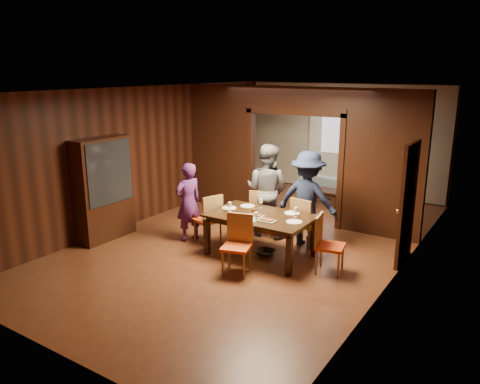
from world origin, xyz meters
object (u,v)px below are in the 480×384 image
Objects in this scene: dining_table at (260,235)px; coffee_table at (324,197)px; chair_far_l at (262,212)px; chair_right at (330,245)px; chair_left at (207,218)px; chair_near at (236,245)px; person_grey at (267,190)px; person_navy at (308,199)px; person_purple at (188,202)px; hutch at (104,189)px; chair_far_r at (306,222)px; sofa at (335,186)px.

dining_table is 2.27× the size of coffee_table.
chair_right is at bearing 135.56° from chair_far_l.
chair_left is 1.00× the size of chair_near.
chair_near is at bearing 102.70° from person_grey.
person_purple is at bearing 23.55° from person_navy.
hutch is (-1.44, -0.81, 0.23)m from person_purple.
chair_far_l is at bearing 35.80° from hutch.
dining_table is at bearing 16.53° from hutch.
chair_far_l and chair_far_r have the same top height.
person_grey is at bearing -93.17° from coffee_table.
person_grey reaches higher than chair_left.
person_grey is 1.91× the size of chair_left.
sofa is at bearing 10.04° from chair_right.
dining_table is (-0.46, -0.94, -0.52)m from person_navy.
hutch is (-2.56, -1.88, 0.07)m from person_grey.
coffee_table is at bearing -66.68° from chair_far_r.
person_grey is at bearing 96.74° from sofa.
chair_right is (1.63, -3.58, 0.28)m from coffee_table.
chair_left is at bearing 26.22° from hutch.
chair_far_r is 3.93m from hutch.
person_grey is 1.22m from dining_table.
person_purple is 0.77× the size of hutch.
chair_right is 2.04m from chair_far_l.
chair_right is 1.00× the size of chair_far_l.
chair_far_l is at bearing 95.95° from sofa.
person_purple is at bearing 41.36° from person_grey.
chair_right is 1.53m from chair_near.
chair_near is 3.10m from hutch.
chair_far_l is at bearing -94.16° from coffee_table.
person_grey reaches higher than sofa.
coffee_table is at bearing 178.15° from person_purple.
person_navy is 3.92m from hutch.
chair_left is 1.00× the size of chair_right.
sofa is (-0.83, 3.52, -0.61)m from person_navy.
chair_far_r is at bearing 34.31° from chair_right.
sofa is at bearing 78.31° from chair_near.
chair_left is at bearing 87.63° from sofa.
person_grey is at bearing -3.25° from chair_far_r.
chair_far_r reaches higher than sofa.
person_navy is at bearing 111.27° from sofa.
dining_table is at bearing 77.67° from chair_near.
chair_far_l is at bearing 118.28° from dining_table.
person_navy is 1.86× the size of chair_far_r.
sofa is at bearing 94.52° from coffee_table.
chair_far_l is at bearing 1.55° from chair_far_r.
dining_table is 1.87× the size of chair_far_l.
chair_right is (2.51, -0.01, 0.00)m from chair_left.
person_navy reaches higher than sofa.
chair_near is 0.48× the size of hutch.
person_purple reaches higher than sofa.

